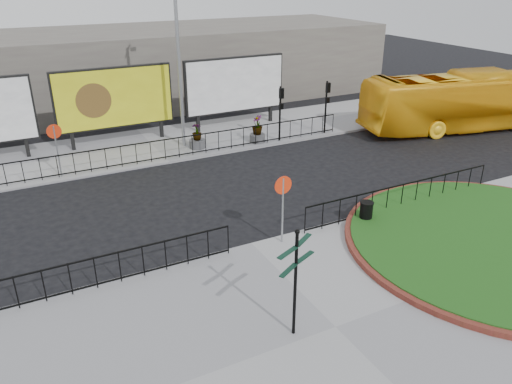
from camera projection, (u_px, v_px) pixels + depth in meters
ground at (251, 246)px, 17.40m from camera, size 90.00×90.00×0.00m
pavement_near at (335, 329)px, 13.32m from camera, size 30.00×10.00×0.12m
pavement_far at (152, 145)px, 27.09m from camera, size 44.00×6.00×0.12m
brick_edge at (497, 242)px, 17.20m from camera, size 10.40×10.40×0.18m
grass_lawn at (497, 242)px, 17.19m from camera, size 10.00×10.00×0.22m
railing_near_left at (70, 279)px, 14.37m from camera, size 10.00×0.10×1.10m
railing_near_right at (402, 196)px, 19.59m from camera, size 9.00×0.10×1.10m
railing_far at (186, 146)px, 25.07m from camera, size 18.00×0.10×1.10m
speed_sign_far at (55, 139)px, 22.14m from camera, size 0.64×0.07×2.47m
speed_sign_near at (283, 195)px, 16.71m from camera, size 0.64×0.07×2.47m
billboard_mid at (115, 98)px, 26.21m from camera, size 6.20×0.31×4.10m
billboard_right at (235, 85)px, 29.14m from camera, size 6.20×0.31×4.10m
lamp_post at (179, 56)px, 24.96m from camera, size 0.74×0.18×9.23m
signal_pole_a at (281, 105)px, 26.82m from camera, size 0.22×0.26×3.00m
signal_pole_b at (327, 99)px, 28.07m from camera, size 0.22×0.26×3.00m
building_backdrop at (107, 69)px, 34.20m from camera, size 40.00×10.00×5.00m
fingerpost_sign at (296, 273)px, 12.32m from camera, size 1.37×0.85×3.08m
litter_bin at (366, 212)px, 18.57m from camera, size 0.51×0.51×0.85m
bus at (463, 101)px, 29.27m from camera, size 12.50×5.47×3.39m
planter_b at (197, 139)px, 26.32m from camera, size 0.85×0.85×1.34m
planter_c at (257, 131)px, 27.16m from camera, size 0.84×0.84×1.49m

